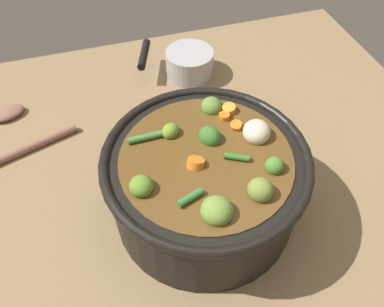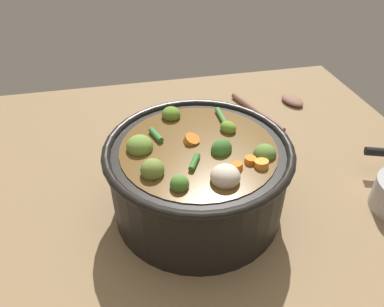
# 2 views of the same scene
# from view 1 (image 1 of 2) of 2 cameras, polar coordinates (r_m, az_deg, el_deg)

# --- Properties ---
(ground_plane) EXTENTS (1.10, 1.10, 0.00)m
(ground_plane) POSITION_cam_1_polar(r_m,az_deg,el_deg) (0.69, 1.79, -8.08)
(ground_plane) COLOR #8C704C
(cooking_pot) EXTENTS (0.32, 0.32, 0.17)m
(cooking_pot) POSITION_cam_1_polar(r_m,az_deg,el_deg) (0.62, 1.99, -4.31)
(cooking_pot) COLOR black
(cooking_pot) RESTS_ON ground_plane
(wooden_spoon) EXTENTS (0.21, 0.19, 0.02)m
(wooden_spoon) POSITION_cam_1_polar(r_m,az_deg,el_deg) (0.87, -24.79, 3.21)
(wooden_spoon) COLOR #8A5E4C
(wooden_spoon) RESTS_ON ground_plane
(small_saucepan) EXTENTS (0.18, 0.14, 0.06)m
(small_saucepan) POSITION_cam_1_polar(r_m,az_deg,el_deg) (0.93, -0.64, 13.40)
(small_saucepan) COLOR #ADADB2
(small_saucepan) RESTS_ON ground_plane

